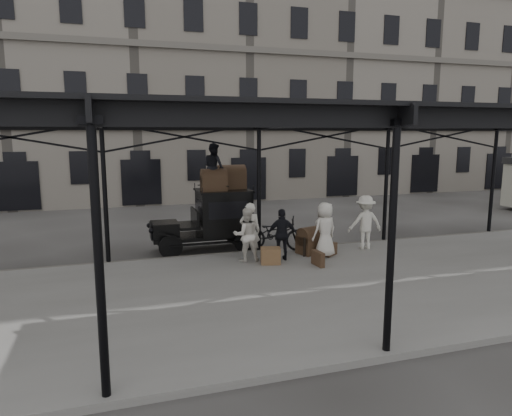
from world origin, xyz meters
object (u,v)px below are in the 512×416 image
at_px(bicycle, 275,233).
at_px(steamer_trunk_platform, 313,242).
at_px(taxi, 215,217).
at_px(porter_left, 250,230).
at_px(steamer_trunk_roof_near, 214,182).
at_px(porter_official, 282,235).

bearing_deg(bicycle, steamer_trunk_platform, -97.85).
bearing_deg(taxi, porter_left, -69.06).
relative_size(taxi, steamer_trunk_roof_near, 4.16).
xyz_separation_m(porter_left, steamer_trunk_roof_near, (-0.81, 1.66, 1.44)).
distance_m(porter_left, steamer_trunk_platform, 2.28).
bearing_deg(bicycle, porter_official, -164.79).
relative_size(bicycle, steamer_trunk_roof_near, 2.56).
distance_m(porter_left, steamer_trunk_roof_near, 2.35).
distance_m(bicycle, steamer_trunk_platform, 1.32).
bearing_deg(taxi, bicycle, -33.74).
height_order(taxi, porter_official, taxi).
bearing_deg(porter_official, porter_left, -21.22).
bearing_deg(taxi, steamer_trunk_roof_near, -108.07).
bearing_deg(steamer_trunk_platform, porter_left, 159.86).
distance_m(porter_official, steamer_trunk_roof_near, 3.19).
distance_m(porter_official, bicycle, 1.26).
relative_size(porter_left, steamer_trunk_platform, 1.76).
relative_size(taxi, bicycle, 1.62).
bearing_deg(porter_left, steamer_trunk_roof_near, -47.90).
bearing_deg(steamer_trunk_roof_near, bicycle, -25.67).
bearing_deg(porter_left, taxi, -52.99).
xyz_separation_m(bicycle, steamer_trunk_platform, (1.09, -0.71, -0.21)).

